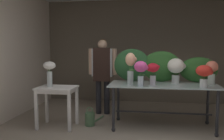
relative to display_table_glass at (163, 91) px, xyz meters
name	(u,v)px	position (x,y,z in m)	size (l,w,h in m)	color
ground_plane	(138,121)	(-0.45, 0.34, -0.66)	(7.83, 7.83, 0.00)	gray
wall_back	(142,51)	(-0.45, 2.12, 0.66)	(5.14, 0.12, 2.65)	#706656
wall_left	(14,52)	(-3.01, 0.34, 0.66)	(0.12, 3.68, 2.65)	beige
display_table_glass	(163,91)	(0.00, 0.00, 0.00)	(1.88, 0.86, 0.79)	silver
side_table_white	(57,93)	(-1.86, -0.25, -0.04)	(0.67, 0.52, 0.73)	white
florist	(103,68)	(-1.23, 0.74, 0.32)	(0.61, 0.24, 1.60)	#232328
foliage_backdrop	(160,67)	(-0.05, 0.31, 0.40)	(1.91, 0.24, 0.62)	#28562D
vase_peach_ranunculus	(131,66)	(-0.57, -0.12, 0.45)	(0.20, 0.18, 0.55)	silver
vase_crimson_freesia	(153,71)	(-0.18, -0.11, 0.36)	(0.22, 0.20, 0.38)	silver
vase_scarlet_dahlias	(204,73)	(0.62, -0.33, 0.36)	(0.26, 0.25, 0.37)	silver
vase_coral_hydrangea	(212,71)	(0.82, 0.04, 0.37)	(0.21, 0.21, 0.41)	silver
vase_ivory_stock	(176,68)	(0.23, 0.14, 0.40)	(0.33, 0.30, 0.45)	silver
vase_fuchsia_snapdragons	(141,70)	(-0.38, -0.32, 0.40)	(0.23, 0.22, 0.42)	silver
vase_white_roses_tall	(49,70)	(-2.00, -0.25, 0.36)	(0.22, 0.22, 0.45)	silver
watering_can	(90,119)	(-1.31, -0.09, -0.54)	(0.35, 0.18, 0.34)	#4C704C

